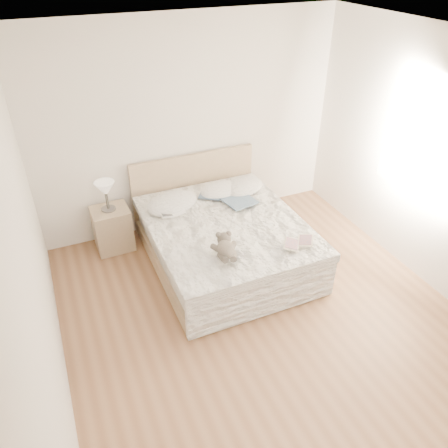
{
  "coord_description": "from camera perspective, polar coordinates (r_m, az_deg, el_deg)",
  "views": [
    {
      "loc": [
        -1.7,
        -2.76,
        3.37
      ],
      "look_at": [
        -0.05,
        1.05,
        0.62
      ],
      "focal_mm": 35.0,
      "sensor_mm": 36.0,
      "label": 1
    }
  ],
  "objects": [
    {
      "name": "wall_back",
      "position": [
        5.67,
        -4.5,
        12.5
      ],
      "size": [
        4.0,
        0.02,
        2.7
      ],
      "primitive_type": "cube",
      "color": "silver",
      "rests_on": "ground"
    },
    {
      "name": "childrens_book",
      "position": [
        4.73,
        9.7,
        -2.45
      ],
      "size": [
        0.42,
        0.39,
        0.02
      ],
      "primitive_type": "cube",
      "rotation": [
        0.0,
        0.0,
        -0.62
      ],
      "color": "beige",
      "rests_on": "bed"
    },
    {
      "name": "pillow_right",
      "position": [
        5.71,
        2.51,
        4.91
      ],
      "size": [
        0.71,
        0.61,
        0.18
      ],
      "primitive_type": "ellipsoid",
      "rotation": [
        0.0,
        0.0,
        0.39
      ],
      "color": "silver",
      "rests_on": "bed"
    },
    {
      "name": "pillow_middle",
      "position": [
        5.63,
        -0.43,
        4.47
      ],
      "size": [
        0.61,
        0.47,
        0.17
      ],
      "primitive_type": "ellipsoid",
      "rotation": [
        0.0,
        0.0,
        0.15
      ],
      "color": "white",
      "rests_on": "bed"
    },
    {
      "name": "pillow_left",
      "position": [
        5.38,
        -6.76,
        2.73
      ],
      "size": [
        0.76,
        0.63,
        0.2
      ],
      "primitive_type": "ellipsoid",
      "rotation": [
        0.0,
        0.0,
        0.28
      ],
      "color": "white",
      "rests_on": "bed"
    },
    {
      "name": "nightstand",
      "position": [
        5.69,
        -14.34,
        -0.59
      ],
      "size": [
        0.46,
        0.41,
        0.56
      ],
      "primitive_type": "cube",
      "rotation": [
        0.0,
        0.0,
        0.02
      ],
      "color": "#9D8868",
      "rests_on": "floor"
    },
    {
      "name": "window",
      "position": [
        5.17,
        25.07,
        8.46
      ],
      "size": [
        0.02,
        1.3,
        1.1
      ],
      "primitive_type": "cube",
      "color": "white",
      "rests_on": "wall_right"
    },
    {
      "name": "teddy_bear",
      "position": [
        4.47,
        0.23,
        -4.01
      ],
      "size": [
        0.3,
        0.38,
        0.18
      ],
      "primitive_type": null,
      "rotation": [
        0.0,
        0.0,
        -0.18
      ],
      "color": "#5D5349",
      "rests_on": "bed"
    },
    {
      "name": "blouse",
      "position": [
        5.47,
        1.5,
        3.42
      ],
      "size": [
        0.66,
        0.69,
        0.02
      ],
      "primitive_type": null,
      "rotation": [
        0.0,
        0.0,
        0.2
      ],
      "color": "#3F556E",
      "rests_on": "bed"
    },
    {
      "name": "bed",
      "position": [
        5.29,
        -0.14,
        -1.94
      ],
      "size": [
        1.72,
        2.14,
        1.0
      ],
      "color": "tan",
      "rests_on": "floor"
    },
    {
      "name": "wall_left",
      "position": [
        3.44,
        -23.67,
        -5.88
      ],
      "size": [
        0.02,
        4.5,
        2.7
      ],
      "primitive_type": "cube",
      "color": "silver",
      "rests_on": "ground"
    },
    {
      "name": "photo_book",
      "position": [
        5.22,
        -6.81,
        1.53
      ],
      "size": [
        0.32,
        0.22,
        0.02
      ],
      "primitive_type": "cube",
      "rotation": [
        0.0,
        0.0,
        0.01
      ],
      "color": "white",
      "rests_on": "bed"
    },
    {
      "name": "table_lamp",
      "position": [
        5.42,
        -15.24,
        4.28
      ],
      "size": [
        0.28,
        0.28,
        0.38
      ],
      "color": "#47423E",
      "rests_on": "nightstand"
    },
    {
      "name": "wall_right",
      "position": [
        5.04,
        27.25,
        6.0
      ],
      "size": [
        0.02,
        4.5,
        2.7
      ],
      "primitive_type": "cube",
      "color": "silver",
      "rests_on": "ground"
    },
    {
      "name": "ceiling",
      "position": [
        3.31,
        8.62,
        21.48
      ],
      "size": [
        4.0,
        4.5,
        0.0
      ],
      "primitive_type": "cube",
      "color": "white",
      "rests_on": "ground"
    },
    {
      "name": "floor",
      "position": [
        4.68,
        5.81,
        -12.81
      ],
      "size": [
        4.0,
        4.5,
        0.0
      ],
      "primitive_type": "cube",
      "color": "brown",
      "rests_on": "ground"
    }
  ]
}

